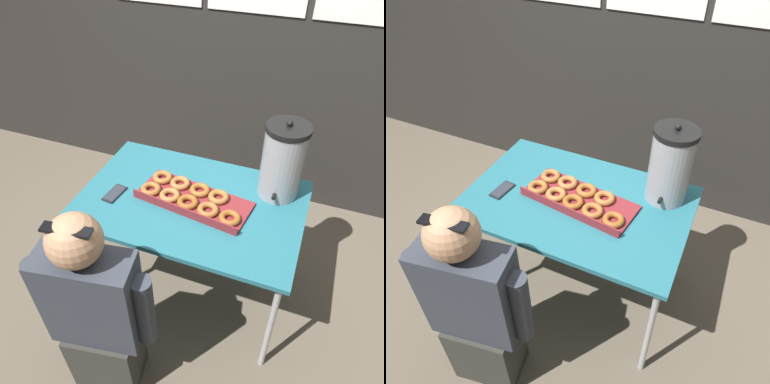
{
  "view_description": "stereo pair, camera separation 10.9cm",
  "coord_description": "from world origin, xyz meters",
  "views": [
    {
      "loc": [
        0.54,
        -1.41,
        2.13
      ],
      "look_at": [
        0.0,
        0.0,
        0.83
      ],
      "focal_mm": 35.0,
      "sensor_mm": 36.0,
      "label": 1
    },
    {
      "loc": [
        0.64,
        -1.37,
        2.13
      ],
      "look_at": [
        0.0,
        0.0,
        0.83
      ],
      "focal_mm": 35.0,
      "sensor_mm": 36.0,
      "label": 2
    }
  ],
  "objects": [
    {
      "name": "cell_phone",
      "position": [
        -0.41,
        -0.1,
        0.78
      ],
      "size": [
        0.09,
        0.15,
        0.01
      ],
      "rotation": [
        0.0,
        0.0,
        -0.11
      ],
      "color": "black",
      "rests_on": "folding_table"
    },
    {
      "name": "coffee_urn",
      "position": [
        0.42,
        0.23,
        0.98
      ],
      "size": [
        0.23,
        0.26,
        0.45
      ],
      "color": "#939399",
      "rests_on": "folding_table"
    },
    {
      "name": "person_seated",
      "position": [
        -0.21,
        -0.69,
        0.57
      ],
      "size": [
        0.56,
        0.29,
        1.19
      ],
      "rotation": [
        0.0,
        0.0,
        3.31
      ],
      "color": "#33332D",
      "rests_on": "ground"
    },
    {
      "name": "ground_plane",
      "position": [
        0.0,
        0.0,
        0.0
      ],
      "size": [
        12.0,
        12.0,
        0.0
      ],
      "primitive_type": "plane",
      "color": "brown"
    },
    {
      "name": "donut_box",
      "position": [
        -0.0,
        -0.0,
        0.79
      ],
      "size": [
        0.64,
        0.34,
        0.05
      ],
      "rotation": [
        0.0,
        0.0,
        -0.14
      ],
      "color": "maroon",
      "rests_on": "folding_table"
    },
    {
      "name": "folding_table",
      "position": [
        0.0,
        0.0,
        0.72
      ],
      "size": [
        1.21,
        0.8,
        0.77
      ],
      "color": "#236675",
      "rests_on": "ground"
    },
    {
      "name": "back_wall",
      "position": [
        0.0,
        1.2,
        1.43
      ],
      "size": [
        6.0,
        0.11,
        2.84
      ],
      "color": "#282623",
      "rests_on": "ground"
    }
  ]
}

